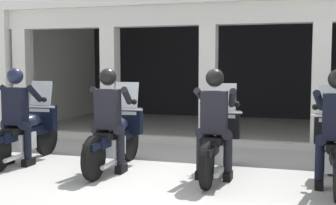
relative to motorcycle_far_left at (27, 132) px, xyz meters
name	(u,v)px	position (x,y,z in m)	size (l,w,h in m)	color
ground_plane	(203,142)	(2.44, 2.73, -0.50)	(80.00, 80.00, 0.00)	#999993
station_building	(228,52)	(2.51, 5.50, 1.47)	(10.20, 5.13, 3.06)	black
kerb_strip	(203,141)	(2.51, 2.43, -0.44)	(9.70, 0.24, 0.12)	#B7B5AD
motorcycle_far_left	(27,132)	(0.00, 0.00, 0.00)	(0.62, 2.04, 1.35)	black
police_officer_far_left	(17,108)	(0.00, -0.28, 0.44)	(0.63, 0.61, 1.58)	black
motorcycle_center_left	(116,137)	(1.63, -0.01, 0.00)	(0.62, 2.04, 1.35)	black
police_officer_center_left	(109,111)	(1.62, -0.29, 0.44)	(0.63, 0.61, 1.58)	black
motorcycle_center_right	(218,141)	(3.25, 0.01, 0.00)	(0.62, 2.04, 1.35)	black
police_officer_center_right	(215,114)	(3.25, -0.27, 0.44)	(0.63, 0.61, 1.58)	black
motorcycle_far_right	(334,148)	(4.88, -0.08, 0.00)	(0.62, 2.04, 1.35)	black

